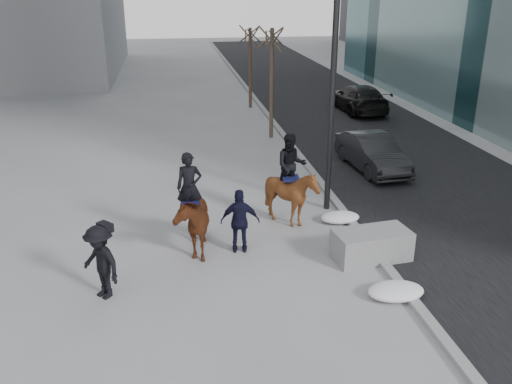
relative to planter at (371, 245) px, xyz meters
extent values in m
plane|color=gray|center=(-2.80, 0.17, -0.39)|extent=(120.00, 120.00, 0.00)
cube|color=black|center=(4.20, 10.17, -0.38)|extent=(8.00, 90.00, 0.01)
cube|color=gray|center=(0.20, 10.17, -0.33)|extent=(0.25, 90.00, 0.12)
cube|color=gray|center=(0.00, 0.00, 0.00)|extent=(2.05, 1.21, 0.78)
imported|color=black|center=(2.54, 6.84, 0.29)|extent=(1.79, 4.22, 1.35)
imported|color=black|center=(5.34, 16.54, 0.35)|extent=(2.20, 5.11, 1.47)
imported|color=#48230E|center=(-4.55, 1.18, 0.49)|extent=(0.96, 2.08, 1.75)
imported|color=black|center=(-4.55, 1.33, 1.37)|extent=(0.67, 0.44, 1.83)
cube|color=black|center=(-4.55, 1.33, 0.99)|extent=(0.49, 0.57, 0.06)
imported|color=#4D260F|center=(-1.58, 2.43, 0.50)|extent=(1.57, 1.74, 1.78)
imported|color=black|center=(-1.58, 2.58, 1.40)|extent=(0.96, 0.78, 1.85)
cube|color=#10123B|center=(-1.58, 2.58, 1.01)|extent=(0.53, 0.60, 0.06)
imported|color=black|center=(-3.29, 0.94, 0.49)|extent=(1.08, 0.56, 1.75)
cylinder|color=#E3430D|center=(-3.34, 1.49, 0.76)|extent=(0.04, 0.18, 0.07)
imported|color=black|center=(-6.66, -0.79, 0.49)|extent=(1.25, 1.28, 1.75)
cube|color=black|center=(-6.51, -0.54, 1.23)|extent=(0.41, 0.41, 0.20)
cylinder|color=black|center=(-0.20, 3.43, 4.11)|extent=(0.18, 0.18, 9.00)
ellipsoid|color=white|center=(-0.10, 2.34, -0.24)|extent=(1.18, 0.75, 0.30)
ellipsoid|color=white|center=(-0.10, -1.88, -0.22)|extent=(1.31, 0.83, 0.33)
camera|label=1|loc=(-4.91, -11.88, 6.33)|focal=38.00mm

